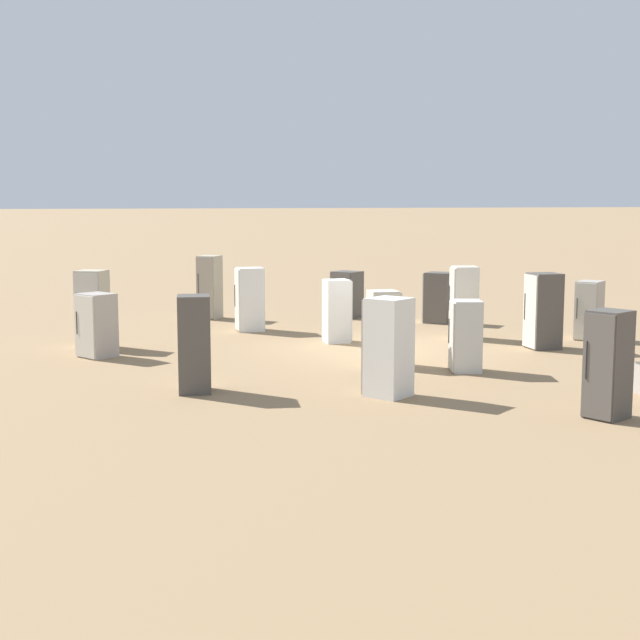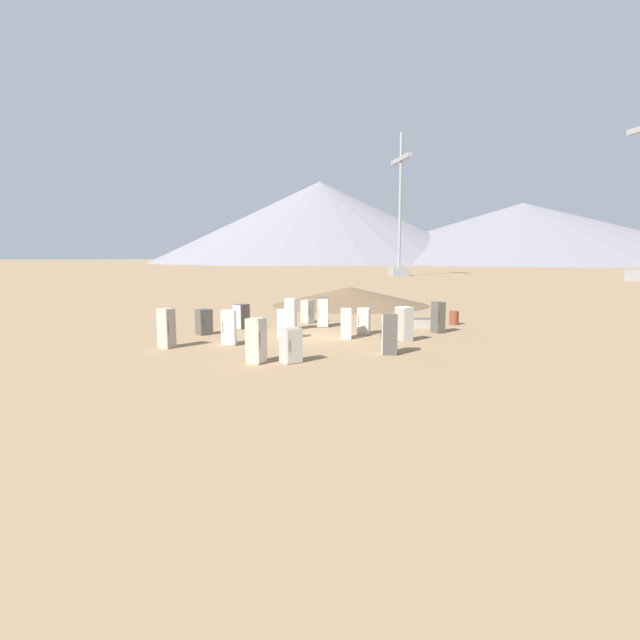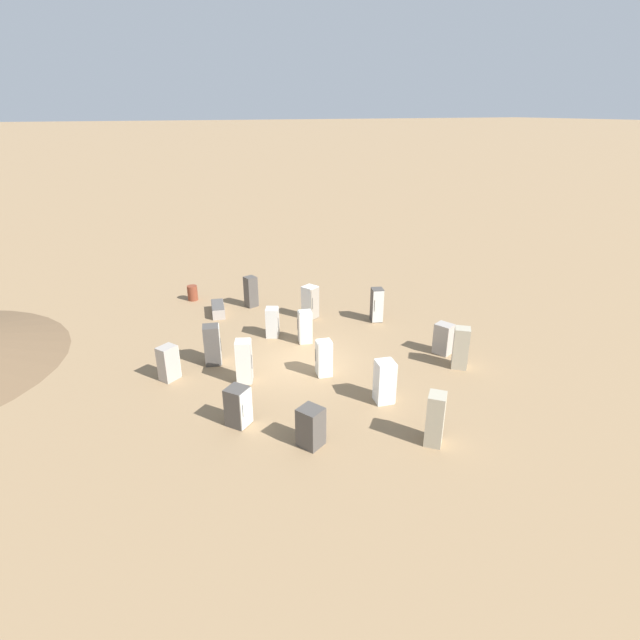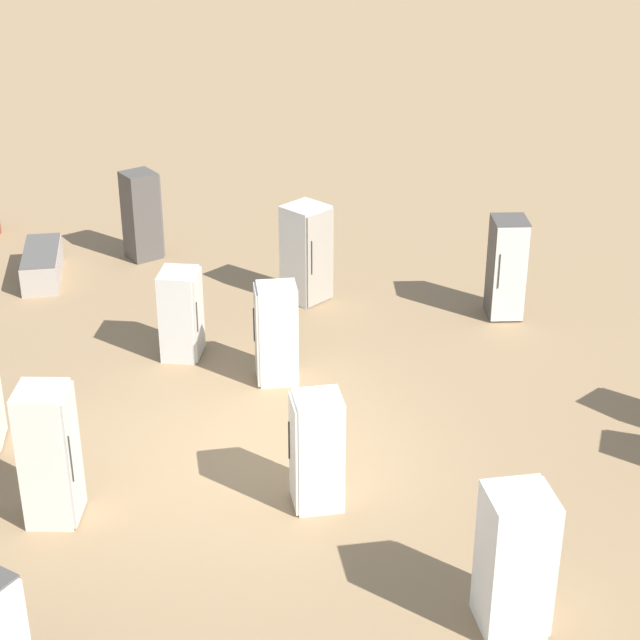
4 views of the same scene
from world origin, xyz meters
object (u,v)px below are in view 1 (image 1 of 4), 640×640
at_px(discarded_fridge_7, 384,328).
at_px(discarded_fridge_3, 194,344).
at_px(discarded_fridge_10, 438,298).
at_px(discarded_fridge_0, 543,311).
at_px(discarded_fridge_6, 464,303).
at_px(discarded_fridge_12, 466,336).
at_px(discarded_fridge_14, 92,309).
at_px(discarded_fridge_8, 210,287).
at_px(discarded_fridge_5, 337,311).
at_px(discarded_fridge_11, 347,295).
at_px(discarded_fridge_13, 608,365).
at_px(discarded_fridge_9, 250,299).
at_px(discarded_fridge_2, 96,325).
at_px(discarded_fridge_15, 388,347).
at_px(discarded_fridge_1, 589,310).

bearing_deg(discarded_fridge_7, discarded_fridge_3, -66.37).
distance_m(discarded_fridge_7, discarded_fridge_10, 7.31).
xyz_separation_m(discarded_fridge_0, discarded_fridge_6, (-0.84, 2.17, 0.02)).
bearing_deg(discarded_fridge_12, discarded_fridge_14, 70.41).
bearing_deg(discarded_fridge_8, discarded_fridge_10, -170.10).
bearing_deg(discarded_fridge_12, discarded_fridge_5, 33.97).
bearing_deg(discarded_fridge_0, discarded_fridge_11, 25.63).
xyz_separation_m(discarded_fridge_6, discarded_fridge_10, (1.09, 2.92, -0.20)).
xyz_separation_m(discarded_fridge_8, discarded_fridge_13, (1.89, -15.06, -0.07)).
xyz_separation_m(discarded_fridge_9, discarded_fridge_10, (5.64, -0.84, -0.13)).
bearing_deg(discarded_fridge_5, discarded_fridge_2, -84.15).
bearing_deg(discarded_fridge_6, discarded_fridge_5, 96.66).
relative_size(discarded_fridge_6, discarded_fridge_8, 0.98).
distance_m(discarded_fridge_2, discarded_fridge_7, 6.64).
bearing_deg(discarded_fridge_12, discarded_fridge_2, 78.28).
bearing_deg(discarded_fridge_14, discarded_fridge_5, -160.20).
bearing_deg(discarded_fridge_9, discarded_fridge_8, 13.48).
bearing_deg(discarded_fridge_8, discarded_fridge_2, 93.78).
bearing_deg(discarded_fridge_9, discarded_fridge_3, 162.01).
relative_size(discarded_fridge_8, discarded_fridge_15, 1.06).
relative_size(discarded_fridge_3, discarded_fridge_15, 1.01).
bearing_deg(discarded_fridge_2, discarded_fridge_10, -104.01).
height_order(discarded_fridge_6, discarded_fridge_13, discarded_fridge_6).
bearing_deg(discarded_fridge_13, discarded_fridge_12, -19.08).
distance_m(discarded_fridge_3, discarded_fridge_5, 6.66).
xyz_separation_m(discarded_fridge_10, discarded_fridge_15, (-6.36, -8.19, 0.16)).
bearing_deg(discarded_fridge_7, discarded_fridge_10, 150.42).
bearing_deg(discarded_fridge_1, discarded_fridge_7, 66.69).
xyz_separation_m(discarded_fridge_5, discarded_fridge_10, (4.37, 2.06, -0.06)).
bearing_deg(discarded_fridge_5, discarded_fridge_11, 159.71).
xyz_separation_m(discarded_fridge_9, discarded_fridge_11, (3.72, 1.35, -0.16)).
distance_m(discarded_fridge_14, discarded_fridge_15, 8.83).
xyz_separation_m(discarded_fridge_8, discarded_fridge_12, (2.14, -10.62, -0.21)).
bearing_deg(discarded_fridge_2, discarded_fridge_3, 167.70).
distance_m(discarded_fridge_11, discarded_fridge_14, 8.60).
height_order(discarded_fridge_2, discarded_fridge_10, discarded_fridge_10).
bearing_deg(discarded_fridge_7, discarded_fridge_2, -112.02).
relative_size(discarded_fridge_12, discarded_fridge_13, 0.84).
relative_size(discarded_fridge_9, discarded_fridge_14, 0.92).
xyz_separation_m(discarded_fridge_1, discarded_fridge_10, (-1.78, 4.44, -0.01)).
bearing_deg(discarded_fridge_2, discarded_fridge_15, -171.59).
height_order(discarded_fridge_5, discarded_fridge_11, discarded_fridge_5).
relative_size(discarded_fridge_3, discarded_fridge_6, 0.97).
bearing_deg(discarded_fridge_13, discarded_fridge_11, -24.39).
bearing_deg(discarded_fridge_8, discarded_fridge_11, -159.66).
relative_size(discarded_fridge_0, discarded_fridge_15, 1.01).
bearing_deg(discarded_fridge_15, discarded_fridge_10, 25.62).
bearing_deg(discarded_fridge_1, discarded_fridge_15, 83.02).
distance_m(discarded_fridge_0, discarded_fridge_2, 10.68).
bearing_deg(discarded_fridge_13, discarded_fridge_15, 22.92).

